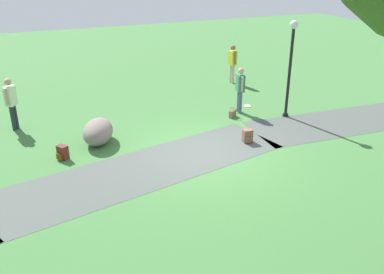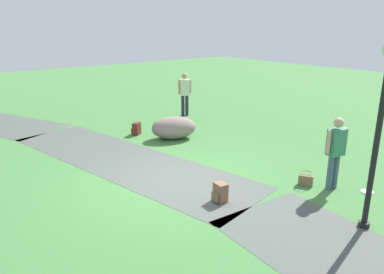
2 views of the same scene
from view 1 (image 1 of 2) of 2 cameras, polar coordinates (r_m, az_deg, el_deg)
ground_plane at (r=11.75m, az=2.09°, el=-2.23°), size 48.00×48.00×0.00m
footpath_segment_near at (r=15.34m, az=22.29°, el=2.33°), size 8.15×2.85×0.01m
footpath_segment_mid at (r=10.96m, az=-6.47°, el=-4.39°), size 8.27×3.66×0.01m
lamp_post at (r=14.25m, az=13.51°, el=10.50°), size 0.28×0.28×3.27m
lawn_boulder at (r=12.57m, az=-12.87°, el=0.74°), size 1.34×1.64×0.72m
woman_with_handbag at (r=14.64m, az=6.68°, el=6.86°), size 0.31×0.51×1.62m
man_near_boulder at (r=14.22m, az=-23.75°, el=4.65°), size 0.39×0.46×1.68m
passerby_on_path at (r=18.28m, az=5.62°, el=10.38°), size 0.26×0.52×1.66m
handbag_on_grass at (r=14.42m, az=5.63°, el=3.31°), size 0.37×0.37×0.31m
backpack_by_boulder at (r=11.86m, az=-17.47°, el=-2.09°), size 0.35×0.34×0.40m
spare_backpack_on_lawn at (r=12.46m, az=7.70°, el=0.12°), size 0.30×0.29×0.40m
frisbee_on_grass at (r=15.58m, az=7.68°, el=4.27°), size 0.27×0.27×0.02m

